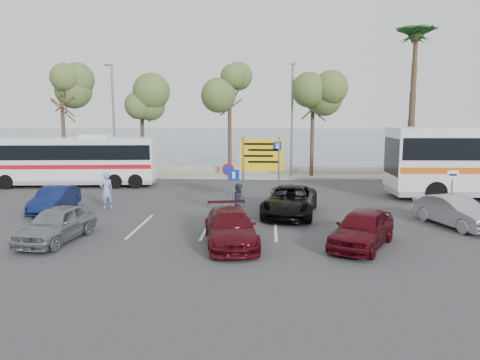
# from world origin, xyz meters

# --- Properties ---
(ground) EXTENTS (120.00, 120.00, 0.00)m
(ground) POSITION_xyz_m (0.00, 0.00, 0.00)
(ground) COLOR #303033
(ground) RESTS_ON ground
(kerb_strip) EXTENTS (44.00, 2.40, 0.15)m
(kerb_strip) POSITION_xyz_m (0.00, 14.00, 0.07)
(kerb_strip) COLOR gray
(kerb_strip) RESTS_ON ground
(seawall) EXTENTS (48.00, 0.80, 0.60)m
(seawall) POSITION_xyz_m (0.00, 16.00, 0.30)
(seawall) COLOR gray
(seawall) RESTS_ON ground
(sea) EXTENTS (140.00, 140.00, 0.00)m
(sea) POSITION_xyz_m (0.00, 60.00, 0.01)
(sea) COLOR #3E5864
(sea) RESTS_ON ground
(tree_far_left) EXTENTS (3.20, 3.20, 7.60)m
(tree_far_left) POSITION_xyz_m (-14.00, 14.00, 6.33)
(tree_far_left) COLOR #382619
(tree_far_left) RESTS_ON kerb_strip
(tree_left) EXTENTS (3.20, 3.20, 7.20)m
(tree_left) POSITION_xyz_m (-8.00, 14.00, 6.00)
(tree_left) COLOR #382619
(tree_left) RESTS_ON kerb_strip
(tree_mid) EXTENTS (3.20, 3.20, 8.00)m
(tree_mid) POSITION_xyz_m (-1.50, 14.00, 6.65)
(tree_mid) COLOR #382619
(tree_mid) RESTS_ON kerb_strip
(tree_right) EXTENTS (3.20, 3.20, 7.40)m
(tree_right) POSITION_xyz_m (4.50, 14.00, 6.17)
(tree_right) COLOR #382619
(tree_right) RESTS_ON kerb_strip
(palm_tree) EXTENTS (4.80, 4.80, 11.20)m
(palm_tree) POSITION_xyz_m (11.50, 14.00, 9.87)
(palm_tree) COLOR #382619
(palm_tree) RESTS_ON kerb_strip
(street_lamp_left) EXTENTS (0.45, 1.15, 8.01)m
(street_lamp_left) POSITION_xyz_m (-10.00, 13.52, 4.60)
(street_lamp_left) COLOR slate
(street_lamp_left) RESTS_ON kerb_strip
(street_lamp_right) EXTENTS (0.45, 1.15, 8.01)m
(street_lamp_right) POSITION_xyz_m (3.00, 13.52, 4.60)
(street_lamp_right) COLOR slate
(street_lamp_right) RESTS_ON kerb_strip
(direction_sign) EXTENTS (2.20, 0.12, 3.60)m
(direction_sign) POSITION_xyz_m (1.00, 3.20, 2.43)
(direction_sign) COLOR slate
(direction_sign) RESTS_ON ground
(sign_no_stop) EXTENTS (0.60, 0.08, 2.35)m
(sign_no_stop) POSITION_xyz_m (-0.60, 2.38, 1.58)
(sign_no_stop) COLOR slate
(sign_no_stop) RESTS_ON ground
(sign_parking) EXTENTS (0.50, 0.07, 2.25)m
(sign_parking) POSITION_xyz_m (-0.20, 0.79, 1.47)
(sign_parking) COLOR slate
(sign_parking) RESTS_ON ground
(sign_taxi) EXTENTS (0.50, 0.07, 2.20)m
(sign_taxi) POSITION_xyz_m (9.80, 1.49, 1.42)
(sign_taxi) COLOR slate
(sign_taxi) RESTS_ON ground
(lane_markings) EXTENTS (12.02, 4.20, 0.01)m
(lane_markings) POSITION_xyz_m (-1.14, -1.00, 0.00)
(lane_markings) COLOR silver
(lane_markings) RESTS_ON ground
(coach_bus_left) EXTENTS (10.95, 3.32, 3.36)m
(coach_bus_left) POSITION_xyz_m (-11.44, 9.20, 1.56)
(coach_bus_left) COLOR silver
(coach_bus_left) RESTS_ON ground
(car_silver_a) EXTENTS (2.05, 4.07, 1.33)m
(car_silver_a) POSITION_xyz_m (-6.60, -3.50, 0.67)
(car_silver_a) COLOR gray
(car_silver_a) RESTS_ON ground
(car_blue) EXTENTS (1.53, 3.83, 1.24)m
(car_blue) POSITION_xyz_m (-9.00, 1.50, 0.62)
(car_blue) COLOR #101D4E
(car_blue) RESTS_ON ground
(car_maroon) EXTENTS (2.53, 4.66, 1.28)m
(car_maroon) POSITION_xyz_m (-0.00, -3.50, 0.64)
(car_maroon) COLOR #4E0D14
(car_maroon) RESTS_ON ground
(car_red) EXTENTS (3.28, 4.34, 1.38)m
(car_red) POSITION_xyz_m (4.80, -3.50, 0.69)
(car_red) COLOR #4F0B14
(car_red) RESTS_ON ground
(suv_black) EXTENTS (3.04, 5.27, 1.38)m
(suv_black) POSITION_xyz_m (2.40, 1.50, 0.69)
(suv_black) COLOR black
(suv_black) RESTS_ON ground
(car_silver_b) EXTENTS (2.73, 4.19, 1.31)m
(car_silver_b) POSITION_xyz_m (9.34, -0.25, 0.65)
(car_silver_b) COLOR #96969C
(car_silver_b) RESTS_ON ground
(pedestrian_near) EXTENTS (0.81, 0.78, 1.86)m
(pedestrian_near) POSITION_xyz_m (-6.72, 2.35, 0.93)
(pedestrian_near) COLOR #7F92B9
(pedestrian_near) RESTS_ON ground
(pedestrian_far) EXTENTS (0.96, 0.98, 1.59)m
(pedestrian_far) POSITION_xyz_m (0.00, 1.00, 0.79)
(pedestrian_far) COLOR #303348
(pedestrian_far) RESTS_ON ground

